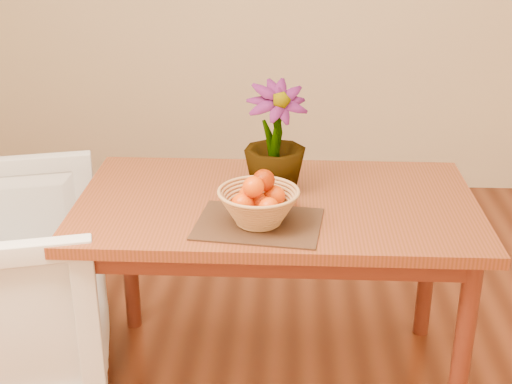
{
  "coord_description": "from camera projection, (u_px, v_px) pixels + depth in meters",
  "views": [
    {
      "loc": [
        0.04,
        -1.99,
        1.76
      ],
      "look_at": [
        -0.06,
        0.11,
        0.86
      ],
      "focal_mm": 50.0,
      "sensor_mm": 36.0,
      "label": 1
    }
  ],
  "objects": [
    {
      "name": "potted_plant",
      "position": [
        275.0,
        138.0,
        2.5
      ],
      "size": [
        0.28,
        0.28,
        0.39
      ],
      "primitive_type": "imported",
      "rotation": [
        0.0,
        0.0,
        0.3
      ],
      "color": "#174C15",
      "rests_on": "table"
    },
    {
      "name": "wicker_basket",
      "position": [
        259.0,
        208.0,
        2.29
      ],
      "size": [
        0.27,
        0.27,
        0.11
      ],
      "color": "#B17D49",
      "rests_on": "placemat"
    },
    {
      "name": "orange_pile",
      "position": [
        259.0,
        193.0,
        2.27
      ],
      "size": [
        0.17,
        0.16,
        0.13
      ],
      "rotation": [
        0.0,
        0.0,
        -0.01
      ],
      "color": "#E45103",
      "rests_on": "wicker_basket"
    },
    {
      "name": "placemat",
      "position": [
        259.0,
        224.0,
        2.31
      ],
      "size": [
        0.43,
        0.35,
        0.01
      ],
      "primitive_type": "cube",
      "rotation": [
        0.0,
        0.0,
        -0.12
      ],
      "color": "#3D2516",
      "rests_on": "table"
    },
    {
      "name": "table",
      "position": [
        276.0,
        222.0,
        2.53
      ],
      "size": [
        1.4,
        0.8,
        0.75
      ],
      "color": "maroon",
      "rests_on": "floor"
    }
  ]
}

